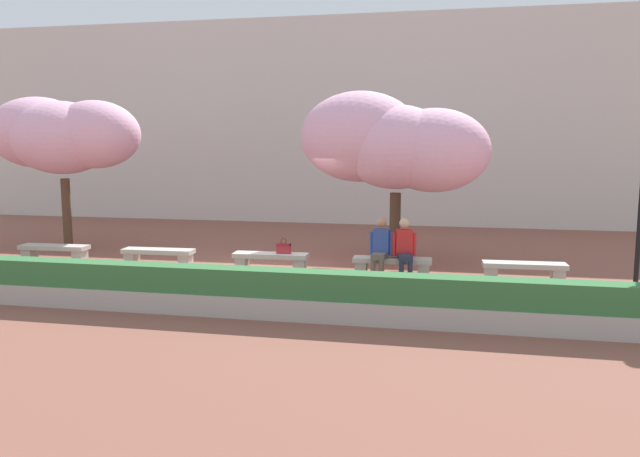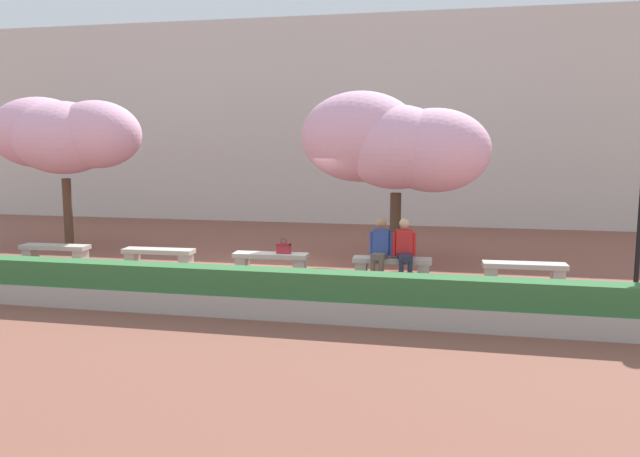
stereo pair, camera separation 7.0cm
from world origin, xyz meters
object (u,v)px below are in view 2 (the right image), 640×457
object	(u,v)px
person_seated_right	(404,247)
handbag	(284,248)
stone_bench_near_west	(159,255)
cherry_tree_main	(393,144)
stone_bench_west_end	(55,251)
stone_bench_near_east	(392,265)
stone_bench_center	(271,260)
person_seated_left	(380,246)
stone_bench_east_end	(524,270)
cherry_tree_secondary	(64,135)

from	to	relation	value
person_seated_right	handbag	bearing A→B (deg)	178.49
handbag	person_seated_right	bearing A→B (deg)	-1.51
stone_bench_near_west	cherry_tree_main	distance (m)	6.05
stone_bench_west_end	stone_bench_near_east	size ratio (longest dim) A/B	1.00
stone_bench_near_east	handbag	size ratio (longest dim) A/B	4.90
stone_bench_near_west	stone_bench_center	distance (m)	2.67
stone_bench_west_end	person_seated_right	size ratio (longest dim) A/B	1.29
stone_bench_center	handbag	world-z (taller)	handbag
person_seated_left	person_seated_right	xyz separation A→B (m)	(0.50, 0.00, 0.00)
stone_bench_west_end	stone_bench_east_end	xyz separation A→B (m)	(10.67, 0.00, 0.00)
stone_bench_near_west	stone_bench_east_end	world-z (taller)	same
stone_bench_near_west	cherry_tree_secondary	xyz separation A→B (m)	(-3.75, 2.17, 2.75)
stone_bench_west_end	stone_bench_near_west	size ratio (longest dim) A/B	1.00
stone_bench_center	person_seated_right	world-z (taller)	person_seated_right
stone_bench_center	person_seated_left	xyz separation A→B (m)	(2.42, -0.05, 0.40)
cherry_tree_secondary	person_seated_right	bearing A→B (deg)	-13.37
handbag	cherry_tree_secondary	world-z (taller)	cherry_tree_secondary
stone_bench_west_end	cherry_tree_secondary	world-z (taller)	cherry_tree_secondary
stone_bench_near_west	stone_bench_near_east	world-z (taller)	same
person_seated_right	cherry_tree_main	size ratio (longest dim) A/B	0.29
stone_bench_center	handbag	size ratio (longest dim) A/B	4.90
stone_bench_near_west	cherry_tree_main	xyz separation A→B (m)	(5.13, 2.00, 2.52)
stone_bench_center	cherry_tree_main	size ratio (longest dim) A/B	0.37
stone_bench_near_west	person_seated_left	xyz separation A→B (m)	(5.09, -0.05, 0.40)
stone_bench_center	stone_bench_east_end	bearing A→B (deg)	0.00
handbag	cherry_tree_secondary	distance (m)	7.47
stone_bench_near_west	cherry_tree_secondary	size ratio (longest dim) A/B	0.39
stone_bench_center	stone_bench_near_east	xyz separation A→B (m)	(2.67, 0.00, 0.00)
stone_bench_near_west	cherry_tree_secondary	distance (m)	5.13
person_seated_left	person_seated_right	world-z (taller)	same
stone_bench_near_west	stone_bench_near_east	xyz separation A→B (m)	(5.34, 0.00, 0.00)
stone_bench_near_east	stone_bench_near_west	bearing A→B (deg)	180.00
stone_bench_near_east	cherry_tree_main	bearing A→B (deg)	95.94
stone_bench_west_end	stone_bench_center	distance (m)	5.34
person_seated_left	cherry_tree_secondary	xyz separation A→B (m)	(-8.84, 2.22, 2.35)
stone_bench_east_end	cherry_tree_main	world-z (taller)	cherry_tree_main
stone_bench_near_east	stone_bench_east_end	xyz separation A→B (m)	(2.67, 0.00, 0.00)
stone_bench_west_end	cherry_tree_main	bearing A→B (deg)	14.41
stone_bench_near_west	stone_bench_west_end	bearing A→B (deg)	180.00
stone_bench_west_end	stone_bench_near_west	xyz separation A→B (m)	(2.67, 0.00, 0.00)
cherry_tree_main	person_seated_right	bearing A→B (deg)	-77.35
stone_bench_near_east	stone_bench_east_end	world-z (taller)	same
stone_bench_west_end	person_seated_left	bearing A→B (deg)	-0.39
stone_bench_center	cherry_tree_main	distance (m)	4.05
stone_bench_west_end	handbag	xyz separation A→B (m)	(5.63, 0.02, 0.28)
stone_bench_east_end	handbag	distance (m)	5.05
person_seated_left	person_seated_right	bearing A→B (deg)	0.11
cherry_tree_main	stone_bench_near_west	bearing A→B (deg)	-158.66
stone_bench_west_end	cherry_tree_main	world-z (taller)	cherry_tree_main
stone_bench_east_end	handbag	size ratio (longest dim) A/B	4.90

